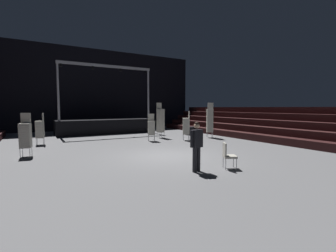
# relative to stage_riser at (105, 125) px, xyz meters

# --- Properties ---
(ground_plane) EXTENTS (22.00, 30.00, 0.10)m
(ground_plane) POSITION_rel_stage_riser_xyz_m (0.00, -11.01, -0.73)
(ground_plane) COLOR slate
(arena_end_wall) EXTENTS (22.00, 0.30, 8.00)m
(arena_end_wall) POSITION_rel_stage_riser_xyz_m (0.00, 3.99, 3.32)
(arena_end_wall) COLOR black
(arena_end_wall) RESTS_ON ground_plane
(bleacher_bank_right) EXTENTS (3.75, 24.00, 2.25)m
(bleacher_bank_right) POSITION_rel_stage_riser_xyz_m (9.12, -10.01, 0.44)
(bleacher_bank_right) COLOR black
(bleacher_bank_right) RESTS_ON ground_plane
(stage_riser) EXTENTS (7.82, 2.77, 5.65)m
(stage_riser) POSITION_rel_stage_riser_xyz_m (0.00, 0.00, 0.00)
(stage_riser) COLOR black
(stage_riser) RESTS_ON ground_plane
(man_with_tie) EXTENTS (0.57, 0.30, 1.73)m
(man_with_tie) POSITION_rel_stage_riser_xyz_m (-0.51, -13.87, 0.29)
(man_with_tie) COLOR black
(man_with_tie) RESTS_ON ground_plane
(chair_stack_front_left) EXTENTS (0.50, 0.50, 1.88)m
(chair_stack_front_left) POSITION_rel_stage_riser_xyz_m (-5.01, -4.46, 0.26)
(chair_stack_front_left) COLOR #B2B5BA
(chair_stack_front_left) RESTS_ON ground_plane
(chair_stack_front_right) EXTENTS (0.60, 0.60, 1.96)m
(chair_stack_front_right) POSITION_rel_stage_riser_xyz_m (3.59, -7.24, 0.30)
(chair_stack_front_right) COLOR #B2B5BA
(chair_stack_front_right) RESTS_ON ground_plane
(chair_stack_mid_left) EXTENTS (0.47, 0.47, 2.56)m
(chair_stack_mid_left) POSITION_rel_stage_riser_xyz_m (2.71, -5.19, 0.59)
(chair_stack_mid_left) COLOR #B2B5BA
(chair_stack_mid_left) RESTS_ON ground_plane
(chair_stack_mid_right) EXTENTS (0.57, 0.57, 1.79)m
(chair_stack_mid_right) POSITION_rel_stage_riser_xyz_m (1.39, -6.39, 0.22)
(chair_stack_mid_right) COLOR #B2B5BA
(chair_stack_mid_right) RESTS_ON ground_plane
(chair_stack_mid_centre) EXTENTS (0.52, 0.52, 1.96)m
(chair_stack_mid_centre) POSITION_rel_stage_riser_xyz_m (-5.67, -8.02, 0.30)
(chair_stack_mid_centre) COLOR #B2B5BA
(chair_stack_mid_centre) RESTS_ON ground_plane
(chair_stack_rear_left) EXTENTS (0.60, 0.60, 2.56)m
(chair_stack_rear_left) POSITION_rel_stage_riser_xyz_m (5.91, -6.89, 0.59)
(chair_stack_rear_left) COLOR #B2B5BA
(chair_stack_rear_left) RESTS_ON ground_plane
(equipment_road_case) EXTENTS (1.08, 0.95, 0.64)m
(equipment_road_case) POSITION_rel_stage_riser_xyz_m (5.81, -4.73, -0.37)
(equipment_road_case) COLOR black
(equipment_road_case) RESTS_ON ground_plane
(loose_chair_near_man) EXTENTS (0.60, 0.60, 0.95)m
(loose_chair_near_man) POSITION_rel_stage_riser_xyz_m (0.72, -14.11, -0.15)
(loose_chair_near_man) COLOR #B2B5BA
(loose_chair_near_man) RESTS_ON ground_plane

